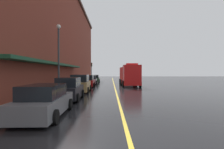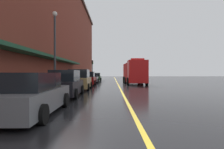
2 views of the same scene
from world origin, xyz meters
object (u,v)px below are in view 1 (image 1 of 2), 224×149
at_px(parked_car_3, 87,81).
at_px(parking_meter_0, 64,83).
at_px(parked_car_1, 69,89).
at_px(parked_car_5, 95,79).
at_px(parked_car_4, 92,80).
at_px(parked_car_2, 80,84).
at_px(parked_car_0, 45,101).
at_px(street_lamp_left, 59,51).
at_px(parking_meter_1, 82,79).
at_px(traffic_light_near, 92,68).
at_px(fire_truck, 129,75).

height_order(parked_car_3, parking_meter_0, parked_car_3).
relative_size(parked_car_1, parked_car_5, 0.96).
distance_m(parked_car_1, parked_car_4, 17.69).
bearing_deg(parked_car_1, parked_car_3, -0.94).
distance_m(parked_car_2, parked_car_4, 12.24).
distance_m(parked_car_0, street_lamp_left, 10.32).
distance_m(parking_meter_0, parking_meter_1, 10.66).
bearing_deg(parked_car_4, parked_car_1, 178.20).
relative_size(parked_car_2, parked_car_4, 1.07).
xyz_separation_m(parked_car_2, traffic_light_near, (-1.35, 23.83, 2.27)).
bearing_deg(parked_car_4, parking_meter_1, 153.82).
height_order(parked_car_5, traffic_light_near, traffic_light_near).
relative_size(parked_car_1, parked_car_3, 1.05).
relative_size(parked_car_1, fire_truck, 0.55).
xyz_separation_m(parking_meter_1, street_lamp_left, (-0.60, -10.54, 3.34)).
height_order(parked_car_2, parking_meter_0, parked_car_2).
xyz_separation_m(parked_car_2, parked_car_5, (-0.02, 17.87, -0.14)).
height_order(parked_car_0, parking_meter_0, parked_car_0).
height_order(parked_car_1, parking_meter_0, parked_car_1).
xyz_separation_m(parked_car_2, street_lamp_left, (-2.01, -1.28, 3.52)).
xyz_separation_m(street_lamp_left, traffic_light_near, (0.66, 25.12, -1.24)).
bearing_deg(parking_meter_1, parked_car_1, -84.39).
xyz_separation_m(parked_car_1, parked_car_5, (-0.06, 23.31, -0.08)).
distance_m(parked_car_5, fire_truck, 11.37).
relative_size(parked_car_4, parked_car_5, 1.01).
relative_size(fire_truck, parking_meter_1, 5.90).
bearing_deg(parked_car_2, parked_car_0, 178.59).
relative_size(parked_car_2, parking_meter_0, 3.64).
distance_m(parked_car_4, parking_meter_1, 3.28).
height_order(parked_car_4, parking_meter_1, parked_car_4).
xyz_separation_m(parked_car_0, fire_truck, (6.22, 19.18, 0.88)).
xyz_separation_m(parked_car_3, street_lamp_left, (-1.98, -7.46, 3.59)).
relative_size(parked_car_0, parked_car_1, 1.10).
height_order(parked_car_1, parked_car_5, parked_car_1).
bearing_deg(parked_car_4, parked_car_0, 178.24).
distance_m(parked_car_1, fire_truck, 15.28).
distance_m(parked_car_0, parking_meter_0, 9.43).
bearing_deg(parking_meter_1, parked_car_5, 80.83).
xyz_separation_m(parked_car_2, parked_car_4, (-0.08, 12.24, -0.15)).
relative_size(parking_meter_0, traffic_light_near, 0.31).
distance_m(parked_car_2, parked_car_3, 6.17).
bearing_deg(fire_truck, parked_car_1, -25.83).
xyz_separation_m(parking_meter_0, parking_meter_1, (0.00, 10.66, 0.00)).
bearing_deg(parking_meter_1, parked_car_2, -81.33).
bearing_deg(parked_car_1, parking_meter_1, 4.33).
bearing_deg(parked_car_5, parked_car_1, 178.38).
bearing_deg(fire_truck, parked_car_2, -38.24).
distance_m(parked_car_2, parking_meter_0, 2.00).
bearing_deg(parked_car_2, parked_car_3, -1.54).
bearing_deg(parked_car_1, parked_car_5, -1.15).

